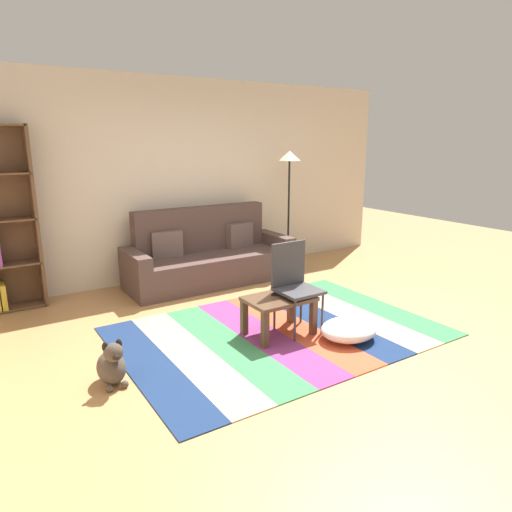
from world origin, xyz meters
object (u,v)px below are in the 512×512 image
(folding_chair, at_px, (294,279))
(couch, at_px, (209,257))
(dog, at_px, (112,365))
(pouf, at_px, (349,330))
(tv_remote, at_px, (279,295))
(coffee_table, at_px, (279,305))
(standing_lamp, at_px, (289,171))

(folding_chair, bearing_deg, couch, 141.25)
(folding_chair, bearing_deg, dog, -125.01)
(pouf, relative_size, tv_remote, 3.79)
(coffee_table, xyz_separation_m, dog, (-1.66, -0.06, -0.16))
(couch, bearing_deg, coffee_table, -96.59)
(coffee_table, bearing_deg, dog, -177.82)
(couch, distance_m, folding_chair, 1.95)
(standing_lamp, xyz_separation_m, folding_chair, (-1.41, -2.00, -0.91))
(couch, relative_size, standing_lamp, 1.31)
(pouf, relative_size, standing_lamp, 0.33)
(couch, height_order, standing_lamp, standing_lamp)
(couch, xyz_separation_m, tv_remote, (-0.20, -1.93, 0.07))
(coffee_table, bearing_deg, couch, 83.41)
(pouf, relative_size, folding_chair, 0.63)
(standing_lamp, xyz_separation_m, tv_remote, (-1.59, -1.99, -1.04))
(standing_lamp, bearing_deg, tv_remote, -128.50)
(coffee_table, relative_size, dog, 1.65)
(couch, distance_m, tv_remote, 1.95)
(tv_remote, height_order, folding_chair, folding_chair)
(pouf, distance_m, standing_lamp, 3.04)
(dog, bearing_deg, folding_chair, 2.83)
(tv_remote, bearing_deg, dog, 144.33)
(standing_lamp, bearing_deg, couch, -177.49)
(pouf, height_order, standing_lamp, standing_lamp)
(standing_lamp, distance_m, folding_chair, 2.61)
(couch, height_order, pouf, couch)
(folding_chair, bearing_deg, tv_remote, -128.80)
(dog, bearing_deg, tv_remote, 3.22)
(standing_lamp, bearing_deg, folding_chair, -125.30)
(standing_lamp, height_order, folding_chair, standing_lamp)
(pouf, bearing_deg, coffee_table, 137.04)
(standing_lamp, relative_size, folding_chair, 1.92)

